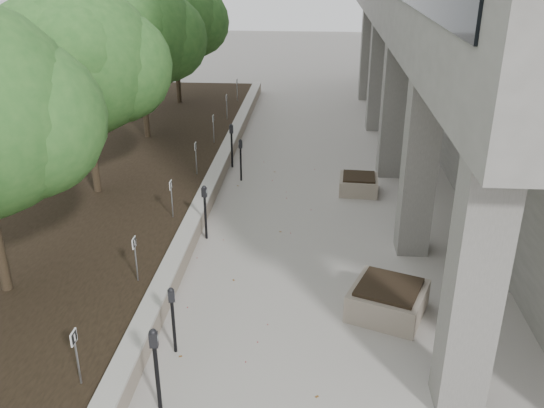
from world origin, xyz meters
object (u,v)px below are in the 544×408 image
(planter_back, at_px, (358,184))
(parking_meter_4, at_px, (241,160))
(parking_meter_3, at_px, (205,212))
(parking_meter_5, at_px, (232,146))
(parking_meter_2, at_px, (173,320))
(planter_front, at_px, (388,299))
(crabapple_tree_4, at_px, (141,58))
(crabapple_tree_3, at_px, (85,92))
(parking_meter_1, at_px, (157,370))
(crabapple_tree_5, at_px, (175,37))

(planter_back, bearing_deg, parking_meter_4, 169.66)
(parking_meter_3, distance_m, parking_meter_5, 5.03)
(parking_meter_2, height_order, planter_front, parking_meter_2)
(crabapple_tree_4, height_order, parking_meter_4, crabapple_tree_4)
(crabapple_tree_3, bearing_deg, crabapple_tree_4, 90.00)
(parking_meter_5, distance_m, planter_back, 4.34)
(parking_meter_1, bearing_deg, parking_meter_3, 87.51)
(parking_meter_4, xyz_separation_m, planter_back, (3.50, -0.64, -0.40))
(crabapple_tree_5, height_order, parking_meter_4, crabapple_tree_5)
(crabapple_tree_5, bearing_deg, parking_meter_1, -78.22)
(crabapple_tree_5, height_order, parking_meter_3, crabapple_tree_5)
(crabapple_tree_4, relative_size, parking_meter_5, 3.77)
(parking_meter_4, bearing_deg, parking_meter_2, -105.89)
(crabapple_tree_4, xyz_separation_m, parking_meter_5, (3.25, -1.78, -2.40))
(parking_meter_1, height_order, parking_meter_5, parking_meter_1)
(crabapple_tree_3, xyz_separation_m, parking_meter_5, (3.25, 3.22, -2.40))
(parking_meter_3, height_order, parking_meter_5, parking_meter_5)
(parking_meter_4, bearing_deg, planter_back, -25.44)
(planter_back, bearing_deg, crabapple_tree_5, 130.00)
(parking_meter_4, relative_size, planter_front, 0.99)
(parking_meter_1, xyz_separation_m, parking_meter_4, (0.03, 9.60, -0.08))
(crabapple_tree_3, distance_m, parking_meter_3, 4.50)
(parking_meter_1, relative_size, planter_front, 1.11)
(parking_meter_1, bearing_deg, parking_meter_5, 86.38)
(parking_meter_4, distance_m, planter_back, 3.58)
(crabapple_tree_5, relative_size, parking_meter_3, 3.91)
(planter_back, bearing_deg, crabapple_tree_4, 153.63)
(crabapple_tree_5, height_order, planter_back, crabapple_tree_5)
(parking_meter_2, height_order, parking_meter_5, parking_meter_5)
(crabapple_tree_3, xyz_separation_m, parking_meter_4, (3.68, 2.08, -2.46))
(parking_meter_4, relative_size, planter_back, 1.21)
(planter_front, distance_m, planter_back, 6.11)
(crabapple_tree_3, relative_size, crabapple_tree_4, 1.00)
(parking_meter_2, height_order, parking_meter_4, parking_meter_4)
(parking_meter_1, xyz_separation_m, parking_meter_3, (-0.33, 5.71, -0.05))
(parking_meter_2, bearing_deg, parking_meter_4, 69.18)
(crabapple_tree_3, distance_m, parking_meter_2, 7.52)
(parking_meter_1, bearing_deg, planter_front, 31.65)
(parking_meter_5, bearing_deg, planter_back, -26.75)
(parking_meter_4, distance_m, parking_meter_5, 1.22)
(crabapple_tree_4, height_order, parking_meter_5, crabapple_tree_4)
(crabapple_tree_4, height_order, planter_front, crabapple_tree_4)
(parking_meter_1, height_order, parking_meter_4, parking_meter_1)
(crabapple_tree_3, height_order, parking_meter_2, crabapple_tree_3)
(crabapple_tree_4, bearing_deg, crabapple_tree_5, 90.00)
(crabapple_tree_5, distance_m, planter_front, 16.66)
(parking_meter_2, bearing_deg, parking_meter_5, 71.92)
(parking_meter_1, relative_size, planter_back, 1.37)
(crabapple_tree_3, xyz_separation_m, crabapple_tree_5, (0.00, 10.00, 0.00))
(crabapple_tree_4, xyz_separation_m, planter_front, (7.38, -9.66, -2.81))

